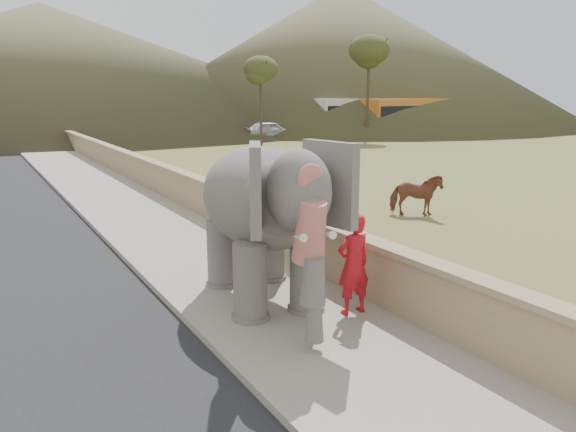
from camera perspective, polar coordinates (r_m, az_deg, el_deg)
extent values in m
plane|color=olive|center=(7.81, 7.67, -15.81)|extent=(160.00, 160.00, 0.00)
cube|color=#9E9687|center=(16.39, -14.03, -0.59)|extent=(3.00, 120.00, 0.15)
cube|color=tan|center=(16.79, -8.71, 1.61)|extent=(0.30, 120.00, 1.10)
imported|color=brown|center=(17.33, 12.86, 2.09)|extent=(1.63, 1.49, 1.29)
imported|color=#B3B3BA|center=(44.35, -1.83, 8.69)|extent=(4.27, 1.81, 1.44)
cube|color=silver|center=(49.95, 8.73, 9.94)|extent=(11.17, 3.42, 3.10)
cube|color=#CD6924|center=(49.96, 13.35, 9.75)|extent=(11.05, 2.73, 3.10)
cone|color=brown|center=(70.24, 5.41, 16.00)|extent=(56.00, 56.00, 16.00)
cone|color=brown|center=(76.04, -23.56, 14.03)|extent=(80.00, 80.00, 14.00)
imported|color=red|center=(9.10, 6.67, -4.88)|extent=(0.60, 0.40, 1.66)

